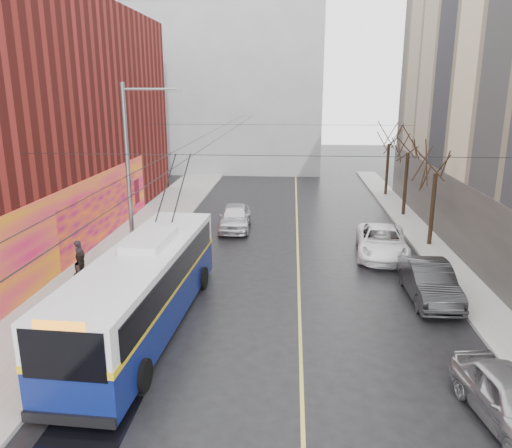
{
  "coord_description": "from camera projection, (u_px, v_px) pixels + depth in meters",
  "views": [
    {
      "loc": [
        1.07,
        -11.85,
        8.7
      ],
      "look_at": [
        -0.42,
        8.95,
        3.05
      ],
      "focal_mm": 35.0,
      "sensor_mm": 36.0,
      "label": 1
    }
  ],
  "objects": [
    {
      "name": "ground",
      "position": [
        248.0,
        415.0,
        13.76
      ],
      "size": [
        140.0,
        140.0,
        0.0
      ],
      "primitive_type": "plane",
      "color": "black",
      "rests_on": "ground"
    },
    {
      "name": "sidewalk_left",
      "position": [
        115.0,
        261.0,
        25.85
      ],
      "size": [
        4.0,
        60.0,
        0.15
      ],
      "primitive_type": "cube",
      "color": "gray",
      "rests_on": "ground"
    },
    {
      "name": "sidewalk_right",
      "position": [
        450.0,
        269.0,
        24.67
      ],
      "size": [
        2.0,
        60.0,
        0.15
      ],
      "primitive_type": "cube",
      "color": "gray",
      "rests_on": "ground"
    },
    {
      "name": "lane_line",
      "position": [
        298.0,
        254.0,
        27.13
      ],
      "size": [
        0.12,
        50.0,
        0.01
      ],
      "primitive_type": "cube",
      "color": "#BFB74C",
      "rests_on": "ground"
    },
    {
      "name": "building_far",
      "position": [
        229.0,
        86.0,
        55.13
      ],
      "size": [
        20.5,
        12.1,
        18.0
      ],
      "color": "gray",
      "rests_on": "ground"
    },
    {
      "name": "streetlight_pole",
      "position": [
        132.0,
        177.0,
        22.55
      ],
      "size": [
        2.65,
        0.6,
        9.0
      ],
      "color": "slate",
      "rests_on": "ground"
    },
    {
      "name": "catenary_wires",
      "position": [
        224.0,
        137.0,
        26.52
      ],
      "size": [
        18.0,
        60.0,
        0.22
      ],
      "color": "black"
    },
    {
      "name": "tree_near",
      "position": [
        437.0,
        160.0,
        27.24
      ],
      "size": [
        3.2,
        3.2,
        6.4
      ],
      "color": "black",
      "rests_on": "ground"
    },
    {
      "name": "tree_mid",
      "position": [
        409.0,
        142.0,
        33.9
      ],
      "size": [
        3.2,
        3.2,
        6.68
      ],
      "color": "black",
      "rests_on": "ground"
    },
    {
      "name": "tree_far",
      "position": [
        390.0,
        134.0,
        40.67
      ],
      "size": [
        3.2,
        3.2,
        6.57
      ],
      "color": "black",
      "rests_on": "ground"
    },
    {
      "name": "puddle",
      "position": [
        89.0,
        426.0,
        13.32
      ],
      "size": [
        2.18,
        2.78,
        0.01
      ],
      "primitive_type": "cube",
      "color": "black",
      "rests_on": "ground"
    },
    {
      "name": "pigeons_flying",
      "position": [
        206.0,
        139.0,
        23.32
      ],
      "size": [
        2.85,
        2.17,
        1.42
      ],
      "color": "slate"
    },
    {
      "name": "trolleybus",
      "position": [
        144.0,
        287.0,
        18.47
      ],
      "size": [
        3.33,
        12.36,
        5.8
      ],
      "rotation": [
        0.0,
        0.0,
        -0.05
      ],
      "color": "#0B1754",
      "rests_on": "ground"
    },
    {
      "name": "parked_car_a",
      "position": [
        510.0,
        400.0,
        13.25
      ],
      "size": [
        2.36,
        4.47,
        1.45
      ],
      "primitive_type": "imported",
      "rotation": [
        0.0,
        0.0,
        0.16
      ],
      "color": "#9E9FA3",
      "rests_on": "ground"
    },
    {
      "name": "parked_car_b",
      "position": [
        429.0,
        282.0,
        21.16
      ],
      "size": [
        1.78,
        4.92,
        1.61
      ],
      "primitive_type": "imported",
      "rotation": [
        0.0,
        0.0,
        0.02
      ],
      "color": "#252628",
      "rests_on": "ground"
    },
    {
      "name": "parked_car_c",
      "position": [
        382.0,
        242.0,
        26.78
      ],
      "size": [
        3.12,
        5.84,
        1.56
      ],
      "primitive_type": "imported",
      "rotation": [
        0.0,
        0.0,
        -0.1
      ],
      "color": "white",
      "rests_on": "ground"
    },
    {
      "name": "following_car",
      "position": [
        235.0,
        217.0,
        31.86
      ],
      "size": [
        2.04,
        4.78,
        1.61
      ],
      "primitive_type": "imported",
      "rotation": [
        0.0,
        0.0,
        0.03
      ],
      "color": "silver",
      "rests_on": "ground"
    },
    {
      "name": "pedestrian_a",
      "position": [
        80.0,
        259.0,
        23.22
      ],
      "size": [
        0.47,
        0.68,
        1.8
      ],
      "primitive_type": "imported",
      "rotation": [
        0.0,
        0.0,
        1.51
      ],
      "color": "black",
      "rests_on": "sidewalk_left"
    },
    {
      "name": "pedestrian_b",
      "position": [
        83.0,
        273.0,
        21.31
      ],
      "size": [
        0.93,
        1.07,
        1.89
      ],
      "primitive_type": "imported",
      "rotation": [
        0.0,
        0.0,
        1.3
      ],
      "color": "black",
      "rests_on": "sidewalk_left"
    }
  ]
}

